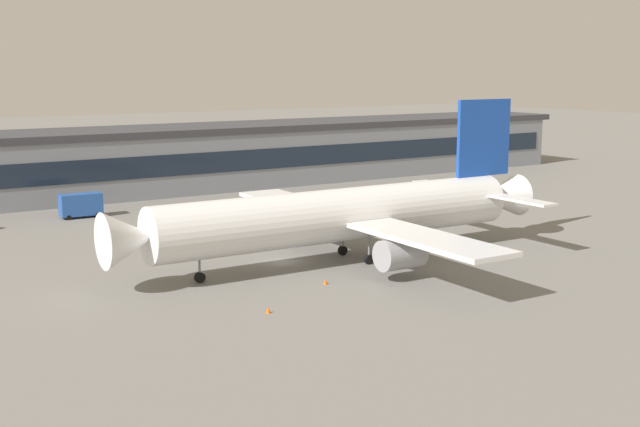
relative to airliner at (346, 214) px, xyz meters
The scene contains 6 objects.
ground_plane 9.05m from the airliner, 151.26° to the left, with size 600.00×600.00×0.00m, color slate.
terminal_building 62.61m from the airliner, 95.83° to the left, with size 198.93×18.22×11.37m.
airliner is the anchor object (origin of this frame).
stair_truck 47.03m from the airliner, 111.29° to the left, with size 6.08×2.63×3.55m.
traffic_cone_0 22.05m from the airliner, 143.62° to the right, with size 0.46×0.46×0.57m, color #F2590C.
traffic_cone_1 11.63m from the airliner, 136.03° to the right, with size 0.47×0.47×0.59m, color #F2590C.
Camera 1 is at (-45.32, -78.01, 21.79)m, focal length 45.71 mm.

